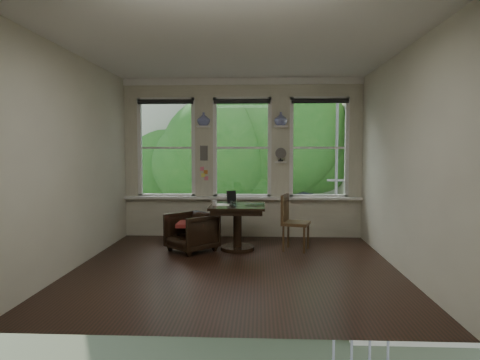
{
  "coord_description": "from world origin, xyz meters",
  "views": [
    {
      "loc": [
        0.34,
        -5.91,
        1.66
      ],
      "look_at": [
        0.02,
        0.9,
        1.18
      ],
      "focal_mm": 32.0,
      "sensor_mm": 36.0,
      "label": 1
    }
  ],
  "objects_px": {
    "table": "(237,228)",
    "mug": "(214,203)",
    "armchair_left": "(192,232)",
    "laptop": "(255,205)",
    "side_chair_right": "(296,223)"
  },
  "relations": [
    {
      "from": "table",
      "to": "mug",
      "type": "distance_m",
      "value": 0.57
    },
    {
      "from": "armchair_left",
      "to": "mug",
      "type": "relative_size",
      "value": 7.61
    },
    {
      "from": "laptop",
      "to": "armchair_left",
      "type": "bearing_deg",
      "value": -169.31
    },
    {
      "from": "armchair_left",
      "to": "mug",
      "type": "height_order",
      "value": "mug"
    },
    {
      "from": "armchair_left",
      "to": "laptop",
      "type": "relative_size",
      "value": 2.1
    },
    {
      "from": "mug",
      "to": "laptop",
      "type": "bearing_deg",
      "value": 4.87
    },
    {
      "from": "side_chair_right",
      "to": "mug",
      "type": "height_order",
      "value": "side_chair_right"
    },
    {
      "from": "armchair_left",
      "to": "mug",
      "type": "xyz_separation_m",
      "value": [
        0.37,
        0.03,
        0.48
      ]
    },
    {
      "from": "table",
      "to": "side_chair_right",
      "type": "relative_size",
      "value": 0.98
    },
    {
      "from": "armchair_left",
      "to": "mug",
      "type": "distance_m",
      "value": 0.61
    },
    {
      "from": "side_chair_right",
      "to": "laptop",
      "type": "height_order",
      "value": "side_chair_right"
    },
    {
      "from": "side_chair_right",
      "to": "mug",
      "type": "distance_m",
      "value": 1.38
    },
    {
      "from": "side_chair_right",
      "to": "laptop",
      "type": "relative_size",
      "value": 2.78
    },
    {
      "from": "side_chair_right",
      "to": "armchair_left",
      "type": "bearing_deg",
      "value": 112.17
    },
    {
      "from": "table",
      "to": "side_chair_right",
      "type": "bearing_deg",
      "value": 1.14
    }
  ]
}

